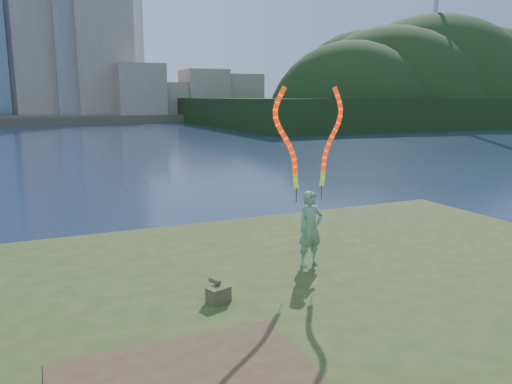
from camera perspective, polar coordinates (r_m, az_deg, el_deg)
name	(u,v)px	position (r m, az deg, el deg)	size (l,w,h in m)	color
ground	(257,319)	(9.96, 0.06, -14.29)	(320.00, 320.00, 0.00)	#1B2844
grassy_knoll	(319,359)	(8.00, 7.16, -18.36)	(20.00, 18.00, 0.80)	#334217
far_shore	(53,116)	(103.36, -22.23, 8.03)	(320.00, 40.00, 1.20)	#494435
wooded_hill	(427,120)	(93.10, 18.95, 7.75)	(78.00, 50.00, 63.00)	black
woman_with_ribbons	(310,197)	(10.15, 6.24, -0.62)	(2.02, 0.42, 3.95)	#206E2E
canvas_bag	(218,294)	(8.64, -4.35, -11.52)	(0.43, 0.49, 0.36)	brown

